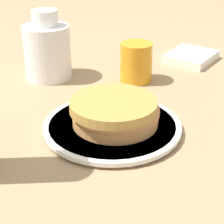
{
  "coord_description": "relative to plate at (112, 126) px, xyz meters",
  "views": [
    {
      "loc": [
        0.49,
        -0.21,
        0.31
      ],
      "look_at": [
        -0.0,
        0.01,
        0.03
      ],
      "focal_mm": 60.0,
      "sensor_mm": 36.0,
      "label": 1
    }
  ],
  "objects": [
    {
      "name": "plate",
      "position": [
        0.0,
        0.0,
        0.0
      ],
      "size": [
        0.23,
        0.23,
        0.01
      ],
      "color": "silver",
      "rests_on": "ground_plane"
    },
    {
      "name": "juice_glass",
      "position": [
        -0.17,
        0.13,
        0.03
      ],
      "size": [
        0.07,
        0.07,
        0.08
      ],
      "color": "orange",
      "rests_on": "ground_plane"
    },
    {
      "name": "ground_plane",
      "position": [
        0.0,
        -0.01,
        -0.01
      ],
      "size": [
        4.0,
        4.0,
        0.0
      ],
      "primitive_type": "plane",
      "color": "#9E7F5B"
    },
    {
      "name": "cream_jug",
      "position": [
        -0.27,
        -0.03,
        0.06
      ],
      "size": [
        0.1,
        0.1,
        0.15
      ],
      "color": "white",
      "rests_on": "ground_plane"
    },
    {
      "name": "napkin",
      "position": [
        -0.23,
        0.32,
        0.0
      ],
      "size": [
        0.15,
        0.15,
        0.02
      ],
      "color": "white",
      "rests_on": "ground_plane"
    },
    {
      "name": "pancake_stack",
      "position": [
        0.0,
        0.0,
        0.03
      ],
      "size": [
        0.15,
        0.15,
        0.04
      ],
      "color": "tan",
      "rests_on": "plate"
    }
  ]
}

